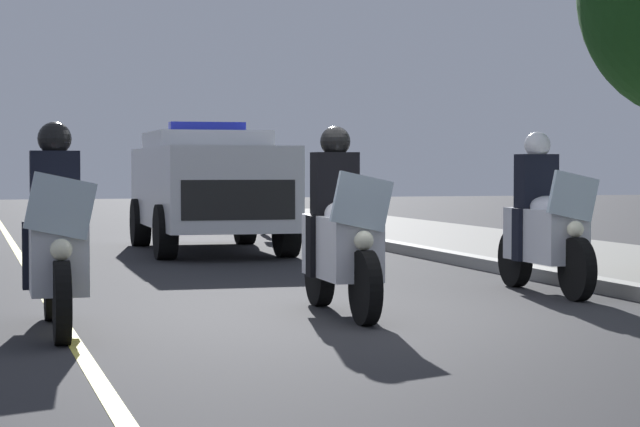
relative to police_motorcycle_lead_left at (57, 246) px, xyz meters
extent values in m
plane|color=#28282B|center=(-0.19, 2.54, -0.70)|extent=(80.00, 80.00, 0.00)
cube|color=#E0D14C|center=(-0.19, 0.08, -0.70)|extent=(48.00, 0.12, 0.01)
cylinder|color=black|center=(0.76, -0.02, -0.38)|extent=(0.64, 0.13, 0.64)
cylinder|color=black|center=(-0.74, 0.02, -0.38)|extent=(0.64, 0.15, 0.64)
cube|color=silver|center=(0.03, 0.00, -0.08)|extent=(1.21, 0.47, 0.56)
ellipsoid|color=silver|center=(0.08, 0.00, 0.22)|extent=(0.57, 0.33, 0.24)
cube|color=silver|center=(0.66, -0.02, 0.35)|extent=(0.07, 0.56, 0.53)
sphere|color=#F9F4CC|center=(0.72, -0.02, 0.02)|extent=(0.17, 0.17, 0.17)
sphere|color=red|center=(0.53, -0.17, 0.28)|extent=(0.09, 0.09, 0.09)
sphere|color=#1933F2|center=(0.54, 0.15, 0.28)|extent=(0.09, 0.09, 0.09)
cube|color=black|center=(-0.20, 0.00, 0.48)|extent=(0.29, 0.41, 0.60)
cube|color=black|center=(-0.13, 0.20, -0.08)|extent=(0.18, 0.14, 0.56)
cube|color=black|center=(-0.14, -0.20, -0.08)|extent=(0.18, 0.14, 0.56)
sphere|color=black|center=(-0.18, 0.00, 0.88)|extent=(0.28, 0.28, 0.28)
cylinder|color=black|center=(0.35, 2.54, -0.38)|extent=(0.64, 0.13, 0.64)
cylinder|color=black|center=(-1.15, 2.58, -0.38)|extent=(0.64, 0.15, 0.64)
cube|color=white|center=(-0.38, 2.56, -0.08)|extent=(1.21, 0.47, 0.56)
ellipsoid|color=white|center=(-0.33, 2.56, 0.22)|extent=(0.57, 0.33, 0.24)
cube|color=silver|center=(0.25, 2.54, 0.35)|extent=(0.07, 0.56, 0.53)
sphere|color=#F9F4CC|center=(0.31, 2.54, 0.02)|extent=(0.17, 0.17, 0.17)
sphere|color=red|center=(0.11, 2.39, 0.28)|extent=(0.09, 0.09, 0.09)
sphere|color=#1933F2|center=(0.12, 2.71, 0.28)|extent=(0.09, 0.09, 0.09)
cube|color=black|center=(-0.61, 2.56, 0.48)|extent=(0.29, 0.41, 0.60)
cube|color=black|center=(-0.55, 2.76, -0.08)|extent=(0.18, 0.14, 0.56)
cube|color=black|center=(-0.56, 2.36, -0.08)|extent=(0.18, 0.14, 0.56)
sphere|color=black|center=(-0.59, 2.56, 0.88)|extent=(0.28, 0.28, 0.28)
cylinder|color=black|center=(-0.81, 5.16, -0.38)|extent=(0.64, 0.13, 0.64)
cylinder|color=black|center=(-2.31, 5.20, -0.38)|extent=(0.64, 0.15, 0.64)
cube|color=silver|center=(-1.54, 5.18, -0.08)|extent=(1.21, 0.47, 0.56)
ellipsoid|color=silver|center=(-1.49, 5.18, 0.22)|extent=(0.57, 0.33, 0.24)
cube|color=silver|center=(-0.91, 5.16, 0.35)|extent=(0.07, 0.56, 0.53)
sphere|color=#F9F4CC|center=(-0.85, 5.16, 0.02)|extent=(0.17, 0.17, 0.17)
sphere|color=red|center=(-1.04, 5.01, 0.28)|extent=(0.09, 0.09, 0.09)
sphere|color=#1933F2|center=(-1.04, 5.33, 0.28)|extent=(0.09, 0.09, 0.09)
cube|color=black|center=(-1.77, 5.18, 0.48)|extent=(0.29, 0.41, 0.60)
cube|color=black|center=(-1.71, 5.38, -0.08)|extent=(0.18, 0.14, 0.56)
cube|color=black|center=(-1.71, 4.98, -0.08)|extent=(0.18, 0.14, 0.56)
sphere|color=white|center=(-1.75, 5.18, 0.88)|extent=(0.28, 0.28, 0.28)
cube|color=silver|center=(-8.87, 3.00, 0.32)|extent=(4.94, 2.01, 1.24)
cube|color=silver|center=(-9.17, 3.01, 1.02)|extent=(2.44, 1.80, 0.36)
cube|color=#2633D8|center=(-8.97, 3.01, 1.28)|extent=(0.31, 1.21, 0.14)
cube|color=black|center=(-6.47, 2.95, 0.18)|extent=(0.16, 1.62, 0.56)
cylinder|color=black|center=(-7.30, 3.87, -0.30)|extent=(0.81, 0.30, 0.80)
cylinder|color=black|center=(-7.34, 2.07, -0.30)|extent=(0.81, 0.30, 0.80)
cylinder|color=black|center=(-10.40, 3.94, -0.30)|extent=(0.81, 0.30, 0.80)
cylinder|color=black|center=(-10.44, 2.14, -0.30)|extent=(0.81, 0.30, 0.80)
cylinder|color=black|center=(-12.10, 4.94, -0.37)|extent=(0.66, 0.06, 0.66)
cylinder|color=black|center=(-13.20, 4.97, -0.37)|extent=(0.66, 0.06, 0.66)
cube|color=red|center=(-12.65, 4.95, -0.10)|extent=(1.00, 0.08, 0.36)
cube|color=black|center=(-12.70, 4.95, 0.50)|extent=(0.25, 0.33, 0.56)
sphere|color=tan|center=(-12.67, 4.95, 0.88)|extent=(0.22, 0.22, 0.22)
camera|label=1|loc=(10.09, -0.72, 0.66)|focal=68.23mm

